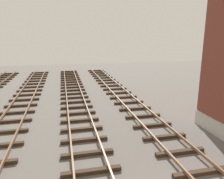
{
  "coord_description": "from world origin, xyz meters",
  "views": [
    {
      "loc": [
        -4.64,
        -4.22,
        5.48
      ],
      "look_at": [
        -1.32,
        10.13,
        1.85
      ],
      "focal_mm": 34.47,
      "sensor_mm": 36.0,
      "label": 1
    }
  ],
  "objects": []
}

